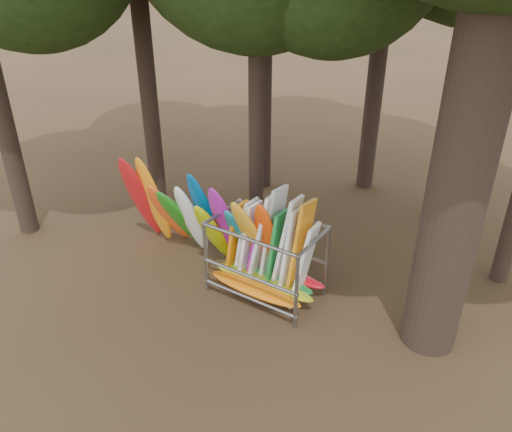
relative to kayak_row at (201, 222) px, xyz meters
The scene contains 3 objects.
ground 2.23m from the kayak_row, 19.06° to the right, with size 120.00×120.00×0.00m, color #47331E.
kayak_row is the anchor object (origin of this frame).
storage_rack 2.29m from the kayak_row, ahead, with size 2.90×1.54×2.89m.
Camera 1 is at (6.08, -8.46, 7.82)m, focal length 35.00 mm.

